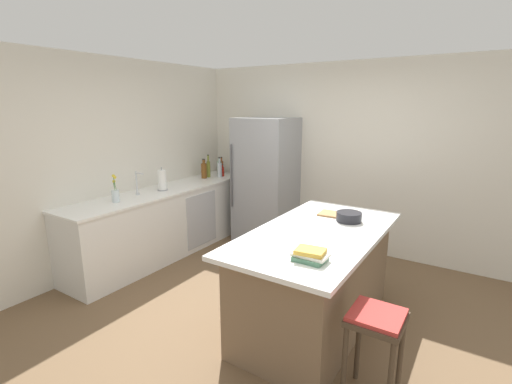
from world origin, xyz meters
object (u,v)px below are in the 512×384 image
(flower_vase, at_px, (115,194))
(paper_towel_roll, at_px, (162,180))
(bar_stool, at_px, (376,330))
(whiskey_bottle, at_px, (204,170))
(kitchen_island, at_px, (316,278))
(vinegar_bottle, at_px, (222,167))
(refrigerator, at_px, (266,181))
(soda_bottle, at_px, (220,169))
(cutting_board, at_px, (335,214))
(gin_bottle, at_px, (219,167))
(sink_faucet, at_px, (137,183))
(olive_oil_bottle, at_px, (208,168))
(mixing_bowl, at_px, (349,217))
(cookbook_stack, at_px, (310,255))
(hot_sauce_bottle, at_px, (223,171))

(flower_vase, bearing_deg, paper_towel_roll, 89.60)
(bar_stool, distance_m, whiskey_bottle, 3.78)
(kitchen_island, relative_size, vinegar_bottle, 7.15)
(refrigerator, height_order, soda_bottle, refrigerator)
(paper_towel_roll, xyz_separation_m, cutting_board, (2.36, 0.13, -0.11))
(gin_bottle, bearing_deg, sink_faucet, -89.69)
(bar_stool, bearing_deg, refrigerator, 134.59)
(refrigerator, xyz_separation_m, paper_towel_roll, (-0.85, -1.26, 0.13))
(flower_vase, bearing_deg, vinegar_bottle, 92.50)
(refrigerator, bearing_deg, bar_stool, -45.41)
(sink_faucet, xyz_separation_m, gin_bottle, (-0.01, 1.66, -0.04))
(paper_towel_roll, bearing_deg, olive_oil_bottle, 93.91)
(bar_stool, bearing_deg, paper_towel_roll, 161.46)
(paper_towel_roll, bearing_deg, cutting_board, 3.03)
(olive_oil_bottle, bearing_deg, mixing_bowl, -21.26)
(whiskey_bottle, bearing_deg, paper_towel_roll, -85.55)
(sink_faucet, distance_m, olive_oil_bottle, 1.38)
(gin_bottle, bearing_deg, refrigerator, -3.18)
(gin_bottle, relative_size, whiskey_bottle, 0.94)
(paper_towel_roll, distance_m, cookbook_stack, 2.81)
(hot_sauce_bottle, distance_m, cutting_board, 2.54)
(olive_oil_bottle, xyz_separation_m, cookbook_stack, (2.69, -2.06, -0.09))
(hot_sauce_bottle, bearing_deg, refrigerator, 3.58)
(flower_vase, height_order, cookbook_stack, flower_vase)
(refrigerator, relative_size, gin_bottle, 6.55)
(kitchen_island, bearing_deg, soda_bottle, 146.46)
(vinegar_bottle, xyz_separation_m, cutting_board, (2.46, -1.27, -0.09))
(mixing_bowl, bearing_deg, flower_vase, -163.93)
(bar_stool, height_order, olive_oil_bottle, olive_oil_bottle)
(gin_bottle, height_order, hot_sauce_bottle, gin_bottle)
(paper_towel_roll, height_order, mixing_bowl, paper_towel_roll)
(paper_towel_roll, bearing_deg, whiskey_bottle, 94.45)
(vinegar_bottle, xyz_separation_m, whiskey_bottle, (0.03, -0.47, 0.01))
(sink_faucet, xyz_separation_m, mixing_bowl, (2.61, 0.36, -0.10))
(flower_vase, height_order, paper_towel_roll, flower_vase)
(bar_stool, bearing_deg, cookbook_stack, 178.05)
(vinegar_bottle, distance_m, olive_oil_bottle, 0.37)
(refrigerator, distance_m, whiskey_bottle, 0.99)
(kitchen_island, relative_size, gin_bottle, 6.92)
(olive_oil_bottle, bearing_deg, cookbook_stack, -37.47)
(sink_faucet, xyz_separation_m, whiskey_bottle, (-0.00, 1.27, -0.03))
(flower_vase, xyz_separation_m, whiskey_bottle, (-0.07, 1.65, 0.03))
(vinegar_bottle, bearing_deg, paper_towel_roll, -86.01)
(sink_faucet, xyz_separation_m, olive_oil_bottle, (-0.00, 1.38, -0.02))
(kitchen_island, xyz_separation_m, vinegar_bottle, (-2.51, 1.82, 0.56))
(paper_towel_roll, bearing_deg, kitchen_island, -9.84)
(refrigerator, bearing_deg, olive_oil_bottle, -166.21)
(mixing_bowl, bearing_deg, gin_bottle, 153.72)
(flower_vase, bearing_deg, hot_sauce_bottle, 87.75)
(paper_towel_roll, relative_size, soda_bottle, 1.01)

